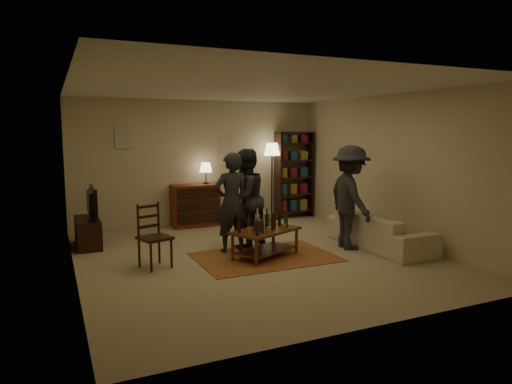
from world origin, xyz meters
TOP-DOWN VIEW (x-y plane):
  - floor at (0.00, 0.00)m, footprint 6.00×6.00m
  - room_shell at (-0.65, 2.98)m, footprint 6.00×6.00m
  - rug at (0.11, -0.14)m, footprint 2.20×1.50m
  - coffee_table at (0.11, -0.14)m, footprint 1.28×1.03m
  - dining_chair at (-1.65, 0.09)m, footprint 0.54×0.54m
  - tv_stand at (-2.44, 1.80)m, footprint 0.40×1.00m
  - dresser at (-0.19, 2.71)m, footprint 1.00×0.50m
  - bookshelf at (2.25, 2.78)m, footprint 0.90×0.34m
  - floor_lamp at (1.60, 2.65)m, footprint 0.36×0.36m
  - sofa at (2.20, -0.40)m, footprint 0.81×2.08m
  - person_left at (-0.26, 0.41)m, footprint 0.64×0.44m
  - person_right at (0.10, 0.67)m, footprint 1.04×0.95m
  - person_by_sofa at (1.70, -0.20)m, footprint 0.83×1.25m

SIDE VIEW (x-z plane):
  - floor at x=0.00m, z-range 0.00..0.00m
  - rug at x=0.11m, z-range 0.00..0.01m
  - sofa at x=2.20m, z-range 0.00..0.61m
  - tv_stand at x=-2.44m, z-range -0.14..0.91m
  - coffee_table at x=0.11m, z-range 0.01..0.81m
  - dresser at x=-0.19m, z-range -0.20..1.16m
  - dining_chair at x=-1.65m, z-range 0.02..1.00m
  - person_left at x=-0.26m, z-range 0.00..1.68m
  - person_right at x=0.10m, z-range 0.00..1.73m
  - person_by_sofa at x=1.70m, z-range 0.00..1.79m
  - bookshelf at x=2.25m, z-range 0.03..2.04m
  - floor_lamp at x=1.60m, z-range 0.62..2.39m
  - room_shell at x=-0.65m, z-range -1.19..4.81m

